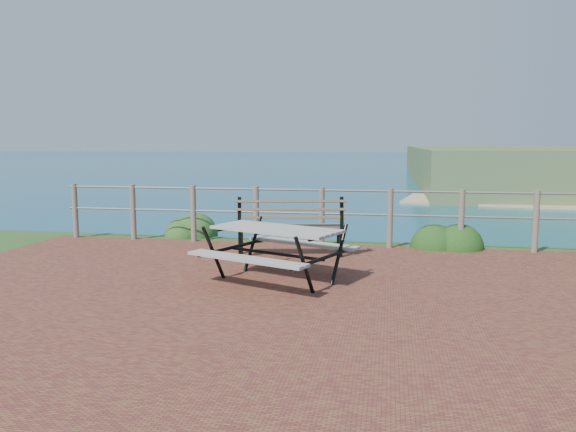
% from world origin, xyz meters
% --- Properties ---
extents(ground, '(10.00, 7.00, 0.12)m').
position_xyz_m(ground, '(0.00, 0.00, 0.00)').
color(ground, brown).
rests_on(ground, ground).
extents(ocean, '(1200.00, 1200.00, 0.00)m').
position_xyz_m(ocean, '(0.00, 200.00, 0.00)').
color(ocean, '#14697D').
rests_on(ocean, ground).
extents(safety_railing, '(9.40, 0.10, 1.00)m').
position_xyz_m(safety_railing, '(0.00, 3.35, 0.57)').
color(safety_railing, '#6B5B4C').
rests_on(safety_railing, ground).
extents(picnic_table, '(1.76, 1.32, 0.69)m').
position_xyz_m(picnic_table, '(-0.27, 0.75, 0.44)').
color(picnic_table, '#9E998E').
rests_on(picnic_table, ground).
extents(park_bench, '(1.72, 0.75, 0.94)m').
position_xyz_m(park_bench, '(-0.38, 2.40, 0.62)').
color(park_bench, brown).
rests_on(park_bench, ground).
extents(shrub_lip_west, '(0.87, 0.87, 0.65)m').
position_xyz_m(shrub_lip_west, '(-2.68, 4.03, 0.00)').
color(shrub_lip_west, '#1F4A1B').
rests_on(shrub_lip_west, ground).
extents(shrub_lip_east, '(0.87, 0.87, 0.65)m').
position_xyz_m(shrub_lip_east, '(2.08, 3.69, 0.00)').
color(shrub_lip_east, '#194615').
rests_on(shrub_lip_east, ground).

